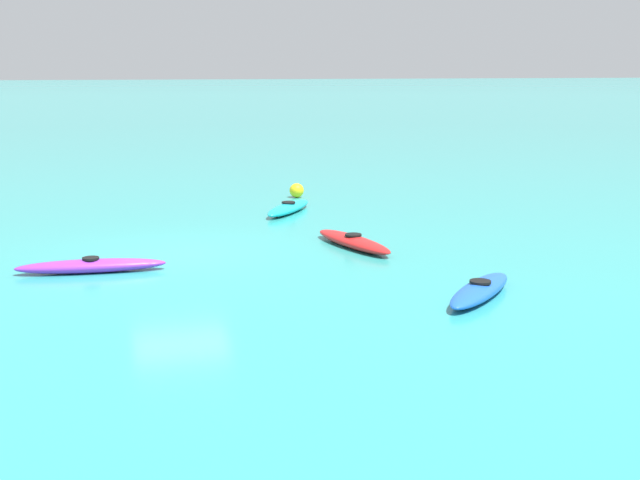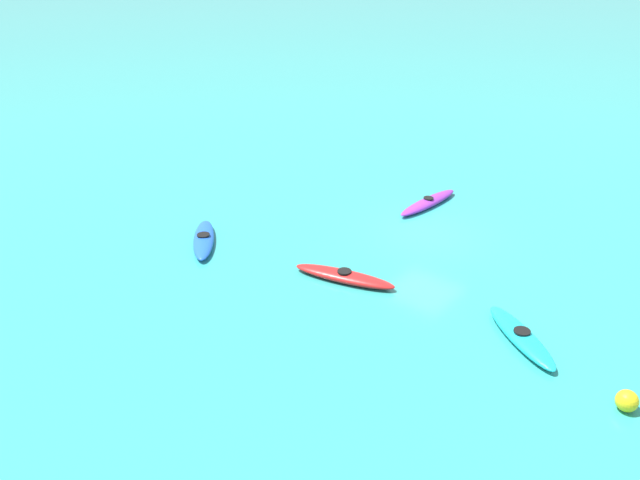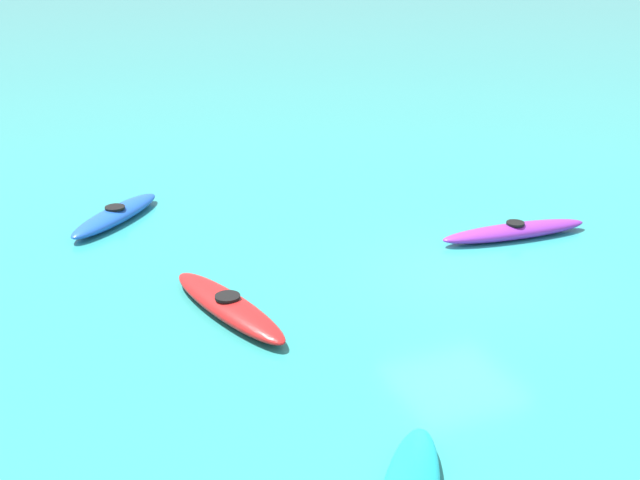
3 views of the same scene
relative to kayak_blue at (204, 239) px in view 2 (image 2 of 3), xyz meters
name	(u,v)px [view 2 (image 2 of 3)]	position (x,y,z in m)	size (l,w,h in m)	color
ground_plane	(428,234)	(-5.72, -5.84, -0.16)	(600.00, 600.00, 0.00)	teal
kayak_blue	(204,239)	(0.00, 0.00, 0.00)	(2.77, 2.70, 0.37)	blue
kayak_red	(344,276)	(-5.48, -1.15, 0.00)	(3.49, 1.59, 0.37)	red
kayak_cyan	(521,337)	(-11.30, -1.65, 0.00)	(3.05, 2.41, 0.37)	#19B7C6
kayak_purple	(428,202)	(-4.38, -8.02, 0.00)	(0.85, 3.56, 0.37)	purple
buoy_yellow	(627,401)	(-14.43, -0.63, 0.11)	(0.54, 0.54, 0.54)	yellow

